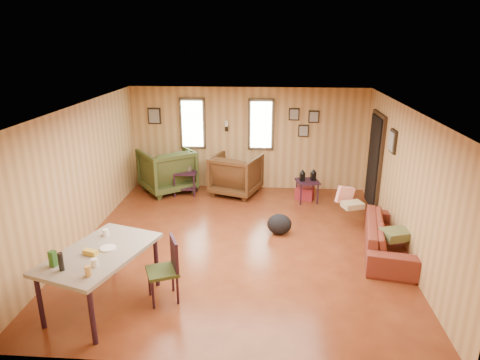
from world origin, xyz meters
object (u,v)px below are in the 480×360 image
Objects in this scene: sofa at (390,232)px; recliner_green at (167,168)px; side_table at (308,180)px; recliner_brown at (236,172)px; end_table at (185,178)px; dining_table at (99,257)px.

recliner_green is (-4.44, 2.77, 0.18)m from sofa.
sofa is at bearing -62.48° from side_table.
recliner_brown is 0.92× the size of recliner_green.
recliner_green is at bearing 16.48° from recliner_brown.
recliner_green reaches higher than end_table.
recliner_green is 0.54m from end_table.
side_table is (-1.20, 2.30, 0.13)m from sofa.
recliner_brown is at bearing 57.19° from sofa.
recliner_brown is (-2.81, 2.69, 0.14)m from sofa.
side_table reaches higher than end_table.
dining_table is at bearing 54.85° from recliner_green.
dining_table is at bearing 124.08° from sofa.
end_table is at bearing 174.45° from side_table.
recliner_green is at bearing 110.25° from dining_table.
recliner_brown is 0.57× the size of dining_table.
sofa reaches higher than side_table.
sofa is 2.60m from side_table.
side_table is (1.61, -0.39, -0.00)m from recliner_brown.
dining_table reaches higher than side_table.
recliner_brown is at bearing 5.88° from end_table.
recliner_green reaches higher than recliner_brown.
end_table is 4.40m from dining_table.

